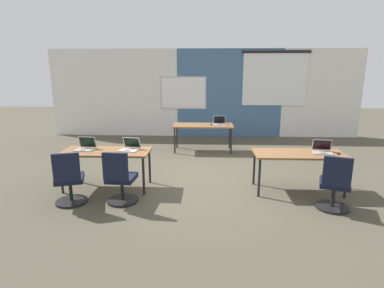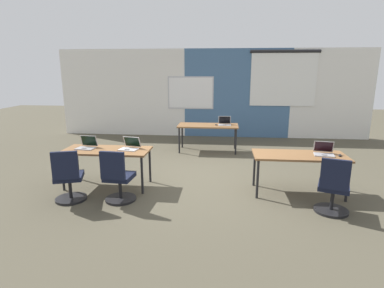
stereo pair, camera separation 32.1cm
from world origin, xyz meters
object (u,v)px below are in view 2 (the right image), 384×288
object	(u,v)px
chair_near_left_inner	(118,181)
mouse_far_right	(216,125)
laptop_near_left_end	(87,146)
laptop_far_right	(225,123)
laptop_near_left_inner	(130,147)
desk_near_right	(299,158)
desk_near_left	(107,153)
laptop_near_right_end	(324,152)
mouse_near_right_end	(340,155)
chair_near_right_end	(333,191)
chair_near_left_end	(69,180)
desk_far_center	(208,127)

from	to	relation	value
chair_near_left_inner	mouse_far_right	world-z (taller)	chair_near_left_inner
laptop_near_left_end	laptop_far_right	world-z (taller)	same
laptop_near_left_inner	laptop_near_left_end	distance (m)	0.83
desk_near_right	laptop_near_left_inner	distance (m)	3.08
desk_near_left	laptop_near_left_inner	bearing A→B (deg)	8.99
laptop_near_right_end	laptop_near_left_end	bearing A→B (deg)	-170.45
mouse_near_right_end	mouse_far_right	world-z (taller)	same
desk_near_right	mouse_far_right	distance (m)	3.15
mouse_far_right	laptop_far_right	bearing A→B (deg)	17.18
laptop_near_right_end	laptop_near_left_inner	distance (m)	3.49
laptop_far_right	chair_near_right_end	bearing A→B (deg)	-67.58
mouse_near_right_end	chair_near_left_end	world-z (taller)	chair_near_left_end
desk_far_center	chair_near_left_end	bearing A→B (deg)	-120.92
laptop_near_right_end	mouse_far_right	world-z (taller)	laptop_near_right_end
mouse_far_right	desk_near_left	bearing A→B (deg)	-125.56
chair_near_right_end	mouse_far_right	distance (m)	4.02
desk_far_center	chair_near_left_inner	bearing A→B (deg)	-110.65
desk_near_right	chair_near_left_inner	size ratio (longest dim) A/B	1.74
desk_near_left	chair_near_right_end	size ratio (longest dim) A/B	1.74
laptop_near_right_end	laptop_far_right	bearing A→B (deg)	131.58
laptop_near_right_end	chair_near_left_inner	world-z (taller)	laptop_near_right_end
desk_near_right	laptop_near_left_inner	world-z (taller)	laptop_near_left_inner
mouse_near_right_end	chair_near_right_end	size ratio (longest dim) A/B	0.12
laptop_near_right_end	chair_near_right_end	xyz separation A→B (m)	(-0.07, -0.83, -0.39)
laptop_near_left_inner	chair_near_left_inner	xyz separation A→B (m)	(0.01, -0.76, -0.39)
desk_near_left	laptop_near_right_end	bearing A→B (deg)	0.57
chair_near_left_end	desk_near_right	bearing A→B (deg)	173.42
chair_near_right_end	chair_near_left_inner	distance (m)	3.41
laptop_near_left_end	desk_far_center	bearing A→B (deg)	58.03
desk_near_right	mouse_near_right_end	xyz separation A→B (m)	(0.66, -0.05, 0.08)
laptop_near_right_end	laptop_far_right	xyz separation A→B (m)	(-1.73, 2.78, 0.00)
desk_near_right	laptop_near_left_end	distance (m)	3.91
desk_far_center	chair_near_right_end	world-z (taller)	chair_near_right_end
desk_near_right	laptop_near_left_end	xyz separation A→B (m)	(-3.91, 0.06, 0.11)
laptop_near_left_inner	chair_near_left_end	xyz separation A→B (m)	(-0.81, -0.83, -0.39)
laptop_near_right_end	laptop_near_left_end	distance (m)	4.32
desk_near_right	chair_near_left_end	size ratio (longest dim) A/B	1.74
desk_far_center	chair_near_right_end	xyz separation A→B (m)	(2.09, -3.59, -0.28)
desk_far_center	laptop_near_left_inner	xyz separation A→B (m)	(-1.32, -2.73, 0.11)
desk_near_right	laptop_near_right_end	distance (m)	0.43
desk_near_left	mouse_near_right_end	size ratio (longest dim) A/B	14.14
laptop_near_right_end	chair_near_right_end	distance (m)	0.92
chair_near_left_inner	laptop_near_left_end	xyz separation A→B (m)	(-0.84, 0.75, 0.39)
mouse_near_right_end	desk_near_left	bearing A→B (deg)	179.33
chair_near_left_end	desk_near_left	bearing A→B (deg)	-134.46
chair_near_left_inner	laptop_near_left_end	bearing A→B (deg)	-37.51
mouse_near_right_end	laptop_near_left_inner	size ratio (longest dim) A/B	0.30
chair_near_right_end	laptop_near_left_inner	world-z (taller)	laptop_near_left_inner
laptop_near_left_inner	chair_near_left_inner	bearing A→B (deg)	-79.11
desk_near_right	chair_near_left_inner	distance (m)	3.16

